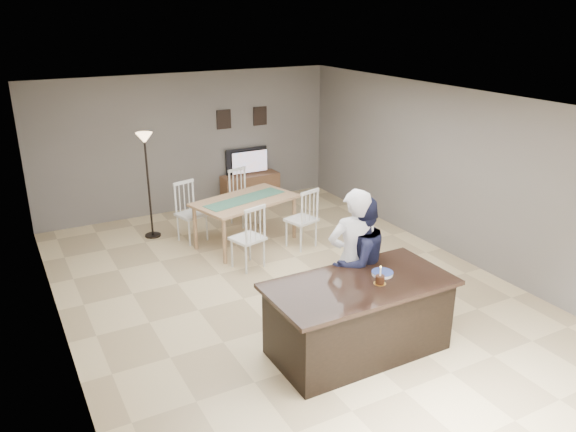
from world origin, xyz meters
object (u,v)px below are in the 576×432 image
birthday_cake (380,279)px  man (359,262)px  television (248,161)px  woman (353,259)px  plate_stack (382,273)px  dining_table (245,207)px  kitchen_island (358,317)px  tv_console (250,188)px  floor_lamp (146,157)px

birthday_cake → man: bearing=74.1°
television → woman: woman is taller
television → plate_stack: bearing=81.3°
television → plate_stack: (-0.86, -5.61, 0.06)m
television → dining_table: (-1.00, -2.05, -0.20)m
kitchen_island → birthday_cake: size_ratio=9.83×
tv_console → television: (0.00, 0.07, 0.56)m
tv_console → man: 5.12m
tv_console → dining_table: (-1.00, -1.98, 0.37)m
plate_stack → birthday_cake: bearing=-134.6°
tv_console → dining_table: dining_table is taller
plate_stack → woman: bearing=95.9°
dining_table → man: bearing=-102.2°
birthday_cake → floor_lamp: (-1.31, 4.82, 0.50)m
woman → man: bearing=-165.9°
dining_table → woman: bearing=-103.8°
man → floor_lamp: 4.45m
woman → man: woman is taller
man → birthday_cake: (-0.19, -0.68, 0.11)m
kitchen_island → television: size_ratio=2.35×
kitchen_island → floor_lamp: size_ratio=1.15×
man → plate_stack: man is taller
man → floor_lamp: bearing=-82.0°
man → birthday_cake: bearing=62.2°
television → man: size_ratio=0.54×
kitchen_island → tv_console: kitchen_island is taller
birthday_cake → television: bearing=80.0°
woman → dining_table: size_ratio=0.79×
woman → dining_table: bearing=-74.3°
dining_table → floor_lamp: bearing=125.2°
woman → dining_table: (-0.09, 3.04, -0.24)m
floor_lamp → man: bearing=-70.0°
television → floor_lamp: floor_lamp is taller
kitchen_island → floor_lamp: (-1.13, 4.69, 1.00)m
man → birthday_cake: man is taller
tv_console → man: (-0.83, -5.02, 0.54)m
dining_table → floor_lamp: size_ratio=1.23×
tv_console → floor_lamp: bearing=-159.4°
floor_lamp → kitchen_island: bearing=-76.4°
man → plate_stack: size_ratio=6.68×
kitchen_island → dining_table: 3.61m
man → plate_stack: bearing=74.7°
television → dining_table: bearing=64.0°
plate_stack → kitchen_island: bearing=-174.2°
television → woman: bearing=79.8°
woman → man: 0.11m
kitchen_island → man: size_ratio=1.27×
television → plate_stack: television is taller
tv_console → plate_stack: size_ratio=4.74×
woman → plate_stack: 0.52m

